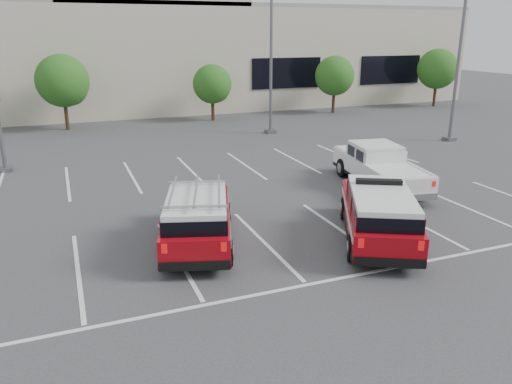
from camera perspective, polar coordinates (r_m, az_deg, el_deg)
ground at (r=15.29m, az=0.99°, el=-5.85°), size 120.00×120.00×0.00m
stall_markings at (r=19.25m, az=-4.12°, el=-0.82°), size 23.00×15.00×0.01m
convention_building at (r=45.17m, az=-14.95°, el=15.43°), size 60.00×16.99×13.20m
tree_mid_left at (r=35.12m, az=-21.08°, el=11.59°), size 3.37×3.37×4.85m
tree_mid_right at (r=36.70m, az=-4.91°, el=12.05°), size 2.77×2.77×3.99m
tree_right at (r=40.67m, az=9.05°, el=12.84°), size 3.07×3.07×4.42m
tree_far_right at (r=46.49m, az=20.06°, el=12.94°), size 3.37×3.37×4.85m
light_pole_mid at (r=31.49m, az=1.74°, el=16.06°), size 0.90×0.60×10.24m
light_pole_right at (r=31.37m, az=22.27°, el=14.80°), size 0.90×0.60×10.24m
fire_chief_suv at (r=15.68m, az=13.79°, el=-2.83°), size 4.09×5.48×1.83m
white_pickup at (r=21.17m, az=13.86°, el=2.37°), size 2.88×5.89×1.73m
ladder_suv at (r=14.96m, az=-6.67°, el=-3.41°), size 3.20×5.11×1.88m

